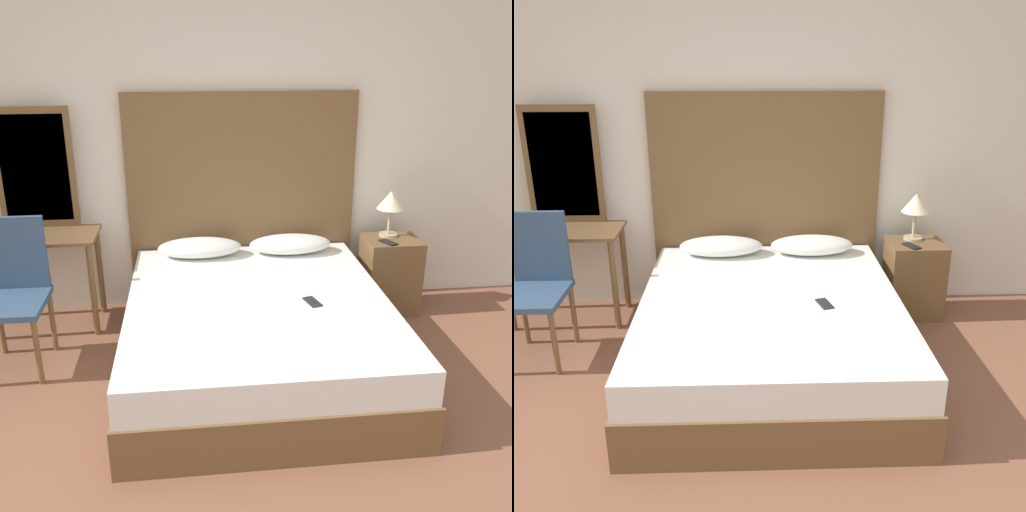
# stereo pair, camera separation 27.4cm
# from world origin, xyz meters

# --- Properties ---
(wall_back) EXTENTS (10.00, 0.06, 2.70)m
(wall_back) POSITION_xyz_m (0.00, 2.61, 1.35)
(wall_back) COLOR silver
(wall_back) RESTS_ON ground_plane
(bed) EXTENTS (1.69, 2.02, 0.50)m
(bed) POSITION_xyz_m (0.12, 1.50, 0.25)
(bed) COLOR brown
(bed) RESTS_ON ground_plane
(headboard) EXTENTS (1.78, 0.05, 1.71)m
(headboard) POSITION_xyz_m (0.12, 2.53, 0.85)
(headboard) COLOR brown
(headboard) RESTS_ON ground_plane
(pillow_left) EXTENTS (0.64, 0.30, 0.14)m
(pillow_left) POSITION_xyz_m (-0.24, 2.31, 0.57)
(pillow_left) COLOR white
(pillow_left) RESTS_ON bed
(pillow_right) EXTENTS (0.64, 0.30, 0.14)m
(pillow_right) POSITION_xyz_m (0.47, 2.31, 0.57)
(pillow_right) COLOR white
(pillow_right) RESTS_ON bed
(phone_on_bed) EXTENTS (0.11, 0.16, 0.01)m
(phone_on_bed) POSITION_xyz_m (0.45, 1.39, 0.50)
(phone_on_bed) COLOR #232328
(phone_on_bed) RESTS_ON bed
(nightstand) EXTENTS (0.42, 0.37, 0.60)m
(nightstand) POSITION_xyz_m (1.27, 2.26, 0.30)
(nightstand) COLOR brown
(nightstand) RESTS_ON ground_plane
(table_lamp) EXTENTS (0.21, 0.21, 0.37)m
(table_lamp) POSITION_xyz_m (1.26, 2.34, 0.87)
(table_lamp) COLOR tan
(table_lamp) RESTS_ON nightstand
(phone_on_nightstand) EXTENTS (0.12, 0.17, 0.01)m
(phone_on_nightstand) POSITION_xyz_m (1.21, 2.17, 0.60)
(phone_on_nightstand) COLOR black
(phone_on_nightstand) RESTS_ON nightstand
(vanity_desk) EXTENTS (0.86, 0.46, 0.73)m
(vanity_desk) POSITION_xyz_m (-1.41, 2.27, 0.59)
(vanity_desk) COLOR brown
(vanity_desk) RESTS_ON ground_plane
(vanity_mirror) EXTENTS (0.56, 0.03, 0.89)m
(vanity_mirror) POSITION_xyz_m (-1.41, 2.47, 1.18)
(vanity_mirror) COLOR brown
(vanity_mirror) RESTS_ON vanity_desk
(chair) EXTENTS (0.41, 0.49, 0.98)m
(chair) POSITION_xyz_m (-1.45, 1.76, 0.55)
(chair) COLOR #334C6B
(chair) RESTS_ON ground_plane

